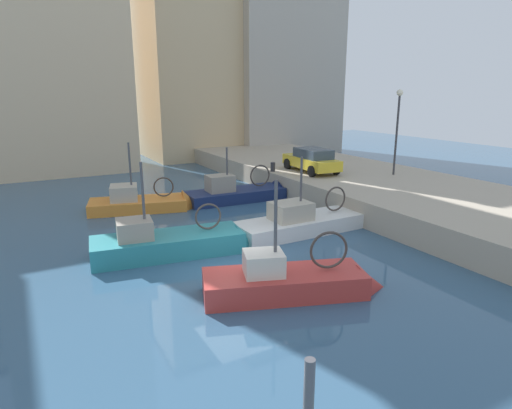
{
  "coord_description": "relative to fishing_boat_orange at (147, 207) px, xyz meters",
  "views": [
    {
      "loc": [
        -6.21,
        -12.5,
        6.02
      ],
      "look_at": [
        2.62,
        3.54,
        1.2
      ],
      "focal_mm": 30.72,
      "sensor_mm": 36.0,
      "label": 1
    }
  ],
  "objects": [
    {
      "name": "fishing_boat_red",
      "position": [
        1.33,
        -11.75,
        -0.02
      ],
      "size": [
        5.85,
        3.37,
        4.3
      ],
      "color": "#BC3833",
      "rests_on": "ground"
    },
    {
      "name": "quay_wall",
      "position": [
        12.11,
        -9.37,
        0.49
      ],
      "size": [
        9.0,
        56.0,
        1.2
      ],
      "primitive_type": "cube",
      "color": "#ADA08C",
      "rests_on": "ground"
    },
    {
      "name": "quay_streetlamp",
      "position": [
        13.61,
        -3.67,
        4.34
      ],
      "size": [
        0.36,
        0.36,
        4.83
      ],
      "color": "#38383D",
      "rests_on": "quay_wall"
    },
    {
      "name": "parked_car_yellow",
      "position": [
        9.95,
        -0.6,
        1.81
      ],
      "size": [
        2.12,
        4.34,
        1.41
      ],
      "color": "gold",
      "rests_on": "quay_wall"
    },
    {
      "name": "fishing_boat_orange",
      "position": [
        0.0,
        0.0,
        0.0
      ],
      "size": [
        5.88,
        3.23,
        4.39
      ],
      "color": "orange",
      "rests_on": "ground"
    },
    {
      "name": "fishing_boat_navy",
      "position": [
        5.28,
        -0.5,
        0.0
      ],
      "size": [
        6.36,
        2.42,
        3.89
      ],
      "color": "navy",
      "rests_on": "ground"
    },
    {
      "name": "fishing_boat_white",
      "position": [
        5.38,
        -6.91,
        0.0
      ],
      "size": [
        6.96,
        2.14,
        4.15
      ],
      "color": "white",
      "rests_on": "ground"
    },
    {
      "name": "waterfront_building_west",
      "position": [
        9.03,
        17.28,
        10.0
      ],
      "size": [
        8.63,
        9.12,
        20.19
      ],
      "color": "#D1B284",
      "rests_on": "ground"
    },
    {
      "name": "water_surface",
      "position": [
        0.61,
        -9.37,
        -0.11
      ],
      "size": [
        80.0,
        80.0,
        0.0
      ],
      "primitive_type": "plane",
      "color": "#335675",
      "rests_on": "ground"
    },
    {
      "name": "fishing_boat_teal",
      "position": [
        -0.69,
        -6.78,
        -0.02
      ],
      "size": [
        6.52,
        2.74,
        4.39
      ],
      "color": "teal",
      "rests_on": "ground"
    },
    {
      "name": "waterfront_building_east_mid",
      "position": [
        17.51,
        15.38,
        10.47
      ],
      "size": [
        10.74,
        7.29,
        21.13
      ],
      "color": "#B2A899",
      "rests_on": "ground"
    },
    {
      "name": "mooring_bollard_mid",
      "position": [
        7.96,
        0.63,
        1.36
      ],
      "size": [
        0.28,
        0.28,
        0.55
      ],
      "primitive_type": "cylinder",
      "color": "#2D2D33",
      "rests_on": "quay_wall"
    },
    {
      "name": "waterfront_building_east",
      "position": [
        -2.74,
        15.22,
        11.17
      ],
      "size": [
        10.98,
        9.05,
        22.53
      ],
      "color": "beige",
      "rests_on": "ground"
    }
  ]
}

